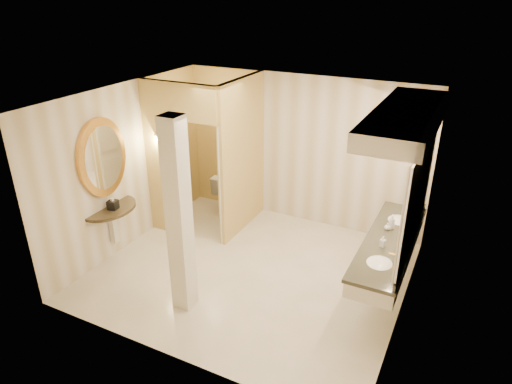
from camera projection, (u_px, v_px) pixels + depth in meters
floor at (251, 271)px, 7.09m from camera, size 4.50×4.50×0.00m
ceiling at (250, 99)px, 5.96m from camera, size 4.50×4.50×0.00m
wall_back at (301, 151)px, 8.15m from camera, size 4.50×0.02×2.70m
wall_front at (165, 262)px, 4.90m from camera, size 4.50×0.02×2.70m
wall_left at (128, 167)px, 7.44m from camera, size 0.02×4.00×2.70m
wall_right at (413, 227)px, 5.61m from camera, size 0.02×4.00×2.70m
toilet_closet at (218, 157)px, 7.76m from camera, size 1.50×1.55×2.70m
wall_sconce at (158, 140)px, 7.50m from camera, size 0.14×0.14×0.42m
vanity at (399, 190)px, 5.93m from camera, size 0.75×2.56×2.09m
console_shelf at (105, 180)px, 6.97m from camera, size 0.95×0.95×1.92m
pillar at (179, 218)px, 5.81m from camera, size 0.26×0.26×2.70m
tissue_box at (113, 205)px, 7.08m from camera, size 0.17×0.17×0.14m
toilet at (230, 190)px, 8.90m from camera, size 0.50×0.81×0.79m
soap_bottle_a at (383, 241)px, 6.07m from camera, size 0.08×0.08×0.15m
soap_bottle_b at (388, 226)px, 6.48m from camera, size 0.09×0.09×0.11m
soap_bottle_c at (392, 222)px, 6.48m from camera, size 0.09×0.09×0.23m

